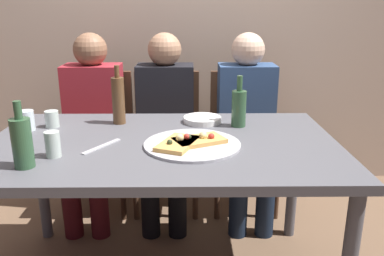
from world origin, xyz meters
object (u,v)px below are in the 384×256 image
(beer_bottle, at_px, (22,142))
(tumbler_far, at_px, (27,121))
(dining_table, at_px, (162,156))
(guest_in_sweater, at_px, (92,119))
(plate_stack, at_px, (202,120))
(tumbler_near, at_px, (53,144))
(chair_left, at_px, (98,131))
(table_knife, at_px, (102,146))
(water_bottle, at_px, (239,107))
(pizza_slice_extra, at_px, (200,140))
(chair_right, at_px, (243,131))
(guest_by_wall, at_px, (247,119))
(wine_bottle, at_px, (118,100))
(guest_in_beanie, at_px, (165,119))
(chair_middle, at_px, (167,131))
(pizza_slice_last, at_px, (178,143))
(wine_glass, at_px, (52,119))
(pizza_tray, at_px, (192,144))

(beer_bottle, height_order, tumbler_far, beer_bottle)
(dining_table, bearing_deg, guest_in_sweater, 124.11)
(plate_stack, distance_m, guest_in_sweater, 0.81)
(tumbler_near, relative_size, chair_left, 0.12)
(tumbler_far, relative_size, table_knife, 0.45)
(water_bottle, xyz_separation_m, guest_in_sweater, (-0.86, 0.49, -0.20))
(pizza_slice_extra, relative_size, tumbler_far, 2.57)
(pizza_slice_extra, xyz_separation_m, tumbler_far, (-0.84, 0.22, 0.03))
(beer_bottle, bearing_deg, chair_left, 89.39)
(pizza_slice_extra, distance_m, chair_right, 1.01)
(beer_bottle, xyz_separation_m, guest_in_sweater, (0.01, 1.01, -0.20))
(chair_left, xyz_separation_m, guest_by_wall, (0.98, -0.15, 0.13))
(wine_bottle, distance_m, guest_in_beanie, 0.54)
(wine_bottle, height_order, plate_stack, wine_bottle)
(dining_table, bearing_deg, plate_stack, 56.85)
(dining_table, relative_size, chair_middle, 1.75)
(beer_bottle, distance_m, guest_by_wall, 1.44)
(water_bottle, distance_m, chair_right, 0.73)
(tumbler_near, xyz_separation_m, chair_middle, (0.40, 1.06, -0.28))
(pizza_slice_extra, relative_size, chair_middle, 0.28)
(pizza_slice_extra, relative_size, chair_left, 0.28)
(dining_table, bearing_deg, pizza_slice_extra, -17.41)
(wine_bottle, distance_m, tumbler_near, 0.51)
(dining_table, xyz_separation_m, guest_in_beanie, (-0.03, 0.72, -0.03))
(tumbler_far, distance_m, guest_in_sweater, 0.60)
(guest_by_wall, bearing_deg, water_bottle, 76.11)
(pizza_slice_last, distance_m, wine_glass, 0.71)
(plate_stack, relative_size, table_knife, 0.90)
(tumbler_far, xyz_separation_m, guest_by_wall, (1.16, 0.55, -0.15))
(dining_table, relative_size, wine_bottle, 5.25)
(dining_table, xyz_separation_m, chair_left, (-0.49, 0.87, -0.16))
(pizza_slice_extra, height_order, beer_bottle, beer_bottle)
(plate_stack, distance_m, chair_left, 0.93)
(pizza_tray, height_order, beer_bottle, beer_bottle)
(dining_table, xyz_separation_m, wine_bottle, (-0.24, 0.28, 0.20))
(dining_table, height_order, wine_glass, wine_glass)
(dining_table, distance_m, pizza_tray, 0.17)
(chair_right, bearing_deg, pizza_tray, 69.03)
(tumbler_near, relative_size, guest_in_beanie, 0.09)
(pizza_tray, xyz_separation_m, chair_middle, (-0.16, 0.94, -0.24))
(tumbler_near, xyz_separation_m, guest_by_wall, (0.92, 0.91, -0.16))
(water_bottle, distance_m, guest_in_beanie, 0.67)
(tumbler_far, relative_size, plate_stack, 0.50)
(tumbler_near, bearing_deg, wine_bottle, 68.19)
(table_knife, distance_m, guest_by_wall, 1.10)
(chair_right, bearing_deg, beer_bottle, 49.47)
(chair_left, height_order, guest_in_beanie, guest_in_beanie)
(guest_by_wall, bearing_deg, table_knife, 46.72)
(water_bottle, height_order, tumbler_far, water_bottle)
(table_knife, bearing_deg, beer_bottle, 163.70)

